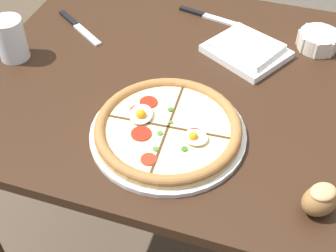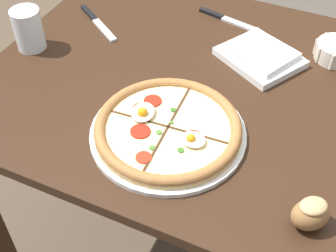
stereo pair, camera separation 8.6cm
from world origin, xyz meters
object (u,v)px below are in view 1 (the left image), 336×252
Objects in this scene: bread_piece_near at (320,199)px; knife_main at (79,27)px; dining_table at (203,112)px; water_glass at (11,41)px; ramekin_bowl at (318,40)px; napkin_folded at (246,50)px; knife_spare at (207,16)px; pizza at (168,129)px.

bread_piece_near is 0.51× the size of knife_main.
dining_table is 10.10× the size of water_glass.
bread_piece_near is (0.05, -0.56, 0.01)m from ramekin_bowl.
napkin_folded is 1.34× the size of knife_spare.
water_glass reaches higher than knife_spare.
water_glass is at bearing 162.74° from bread_piece_near.
ramekin_bowl is 0.21m from napkin_folded.
water_glass is (-0.84, 0.26, 0.02)m from bread_piece_near.
water_glass reaches higher than napkin_folded.
knife_main is (-0.73, 0.44, -0.03)m from bread_piece_near.
water_glass is at bearing -173.67° from dining_table.
napkin_folded is 2.21× the size of water_glass.
knife_spare is (-0.04, 0.51, -0.02)m from pizza.
knife_main is at bearing -170.01° from ramekin_bowl.
knife_main and knife_spare have the same top height.
dining_table is 0.21m from napkin_folded.
dining_table is 10.04× the size of ramekin_bowl.
ramekin_bowl is 0.46× the size of napkin_folded.
knife_spare reaches higher than dining_table.
knife_spare is (-0.07, 0.30, 0.11)m from dining_table.
knife_main is at bearing 148.95° from bread_piece_near.
ramekin_bowl is at bearing 1.84° from knife_spare.
knife_main reaches higher than dining_table.
bread_piece_near is 0.88m from water_glass.
dining_table is 0.25m from pizza.
pizza is at bearing -73.65° from knife_spare.
pizza is 3.71× the size of bread_piece_near.
water_glass is (-0.45, -0.36, 0.05)m from knife_spare.
pizza is 3.07× the size of water_glass.
water_glass is (-0.60, -0.21, 0.04)m from napkin_folded.
ramekin_bowl reaches higher than knife_main.
dining_table is 6.21× the size of knife_main.
napkin_folded is at bearing 73.26° from pizza.
water_glass reaches higher than pizza.
pizza is at bearing -122.58° from ramekin_bowl.
dining_table is 6.12× the size of knife_spare.
bread_piece_near reaches higher than knife_spare.
bread_piece_near is at bearing 3.12° from knife_main.
ramekin_bowl is 0.84m from water_glass.
ramekin_bowl is 1.01× the size of water_glass.
knife_spare is (-0.15, 0.15, -0.01)m from napkin_folded.
dining_table is 0.55m from water_glass.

